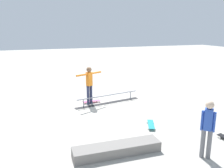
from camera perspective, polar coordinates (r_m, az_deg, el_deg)
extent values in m
plane|color=#ADA89E|center=(9.98, 1.72, -5.81)|extent=(60.00, 60.00, 0.00)
cube|color=black|center=(10.58, -0.92, -4.65)|extent=(3.17, 0.81, 0.01)
cylinder|color=gray|center=(11.14, 4.51, -2.79)|extent=(0.04, 0.04, 0.37)
cylinder|color=gray|center=(10.02, -6.98, -4.72)|extent=(0.04, 0.04, 0.37)
cylinder|color=gray|center=(10.47, -0.93, -2.76)|extent=(2.98, 0.59, 0.05)
cube|color=gray|center=(6.50, 1.23, -15.62)|extent=(2.41, 0.60, 0.28)
cylinder|color=#2D3351|center=(10.43, -5.14, -2.57)|extent=(0.16, 0.16, 0.84)
cylinder|color=#2D3351|center=(10.33, -5.86, -2.74)|extent=(0.16, 0.16, 0.84)
cube|color=orange|center=(10.20, -5.59, 1.24)|extent=(0.28, 0.27, 0.60)
sphere|color=brown|center=(10.12, -5.65, 3.52)|extent=(0.23, 0.23, 0.23)
cylinder|color=orange|center=(10.40, -3.94, 2.78)|extent=(0.54, 0.30, 0.08)
cylinder|color=orange|center=(9.92, -7.39, 2.18)|extent=(0.54, 0.30, 0.08)
cube|color=#E05993|center=(10.64, -5.00, -4.17)|extent=(0.81, 0.26, 0.02)
cylinder|color=white|center=(10.84, -3.83, -4.10)|extent=(0.06, 0.03, 0.05)
cylinder|color=white|center=(10.64, -3.40, -4.44)|extent=(0.06, 0.03, 0.05)
cylinder|color=white|center=(10.68, -6.58, -4.44)|extent=(0.06, 0.03, 0.05)
cylinder|color=white|center=(10.47, -6.20, -4.80)|extent=(0.06, 0.03, 0.05)
cylinder|color=slate|center=(6.67, 21.27, -13.33)|extent=(0.16, 0.16, 0.79)
cylinder|color=slate|center=(6.67, 22.64, -13.47)|extent=(0.16, 0.16, 0.79)
cube|color=#2D51B7|center=(6.40, 22.48, -8.00)|extent=(0.27, 0.27, 0.56)
sphere|color=beige|center=(6.28, 22.80, -4.72)|extent=(0.21, 0.21, 0.21)
cylinder|color=#2D51B7|center=(6.43, 21.20, -8.30)|extent=(0.10, 0.10, 0.52)
cylinder|color=#2D51B7|center=(6.42, 23.69, -8.55)|extent=(0.10, 0.10, 0.52)
cube|color=teal|center=(8.25, 9.50, -9.66)|extent=(0.51, 0.81, 0.02)
cylinder|color=white|center=(8.04, 10.47, -10.77)|extent=(0.05, 0.06, 0.05)
cylinder|color=white|center=(8.02, 8.80, -10.77)|extent=(0.05, 0.06, 0.05)
cylinder|color=white|center=(8.53, 10.12, -9.28)|extent=(0.05, 0.06, 0.05)
cylinder|color=white|center=(8.51, 8.55, -9.27)|extent=(0.05, 0.06, 0.05)
cylinder|color=white|center=(8.20, 25.78, -11.44)|extent=(0.04, 0.06, 0.05)
cylinder|color=white|center=(8.03, 24.81, -11.89)|extent=(0.04, 0.06, 0.05)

